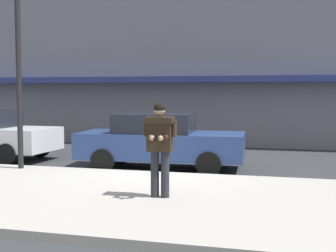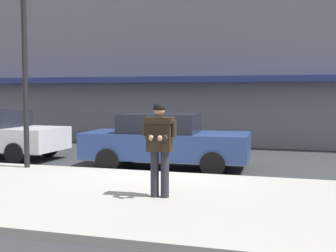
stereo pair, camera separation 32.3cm
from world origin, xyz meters
TOP-DOWN VIEW (x-y plane):
  - ground_plane at (0.00, 0.00)m, footprint 80.00×80.00m
  - sidewalk at (1.00, -2.85)m, footprint 32.00×5.30m
  - curb_paint_line at (1.00, 0.05)m, footprint 28.00×0.12m
  - parked_sedan_mid at (-0.32, 0.93)m, footprint 4.61×2.16m
  - man_texting_on_phone at (0.78, -2.94)m, footprint 0.65×0.60m
  - street_lamp_post at (-3.66, -0.65)m, footprint 0.36×0.36m

SIDE VIEW (x-z plane):
  - ground_plane at x=0.00m, z-range 0.00..0.00m
  - curb_paint_line at x=1.00m, z-range 0.00..0.01m
  - sidewalk at x=1.00m, z-range 0.00..0.14m
  - parked_sedan_mid at x=-0.32m, z-range 0.02..1.56m
  - man_texting_on_phone at x=0.78m, z-range 0.35..2.15m
  - street_lamp_post at x=-3.66m, z-range 0.70..5.58m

